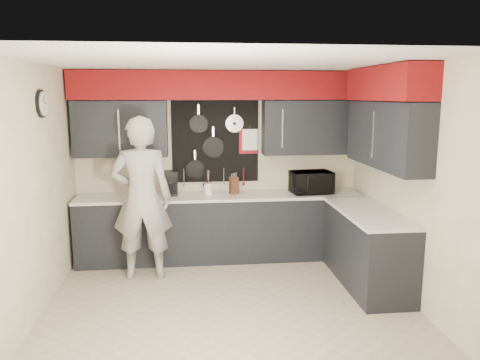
{
  "coord_description": "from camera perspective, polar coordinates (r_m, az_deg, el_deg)",
  "views": [
    {
      "loc": [
        -0.41,
        -4.86,
        2.27
      ],
      "look_at": [
        0.17,
        0.5,
        1.29
      ],
      "focal_mm": 35.0,
      "sensor_mm": 36.0,
      "label": 1
    }
  ],
  "objects": [
    {
      "name": "right_wall_assembly",
      "position": [
        5.61,
        17.77,
        6.46
      ],
      "size": [
        0.36,
        3.5,
        2.6
      ],
      "color": "beige",
      "rests_on": "ground"
    },
    {
      "name": "back_wall_assembly",
      "position": [
        6.48,
        -2.47,
        7.98
      ],
      "size": [
        4.0,
        0.36,
        2.6
      ],
      "color": "beige",
      "rests_on": "ground"
    },
    {
      "name": "microwave",
      "position": [
        6.59,
        8.66,
        -0.29
      ],
      "size": [
        0.59,
        0.44,
        0.31
      ],
      "primitive_type": "imported",
      "rotation": [
        0.0,
        0.0,
        0.12
      ],
      "color": "black",
      "rests_on": "base_cabinets"
    },
    {
      "name": "coffee_maker",
      "position": [
        6.47,
        -8.43,
        -0.3
      ],
      "size": [
        0.19,
        0.23,
        0.33
      ],
      "rotation": [
        0.0,
        0.0,
        0.05
      ],
      "color": "black",
      "rests_on": "base_cabinets"
    },
    {
      "name": "ground",
      "position": [
        5.38,
        -1.24,
        -14.68
      ],
      "size": [
        4.0,
        4.0,
        0.0
      ],
      "primitive_type": "plane",
      "color": "tan",
      "rests_on": "ground"
    },
    {
      "name": "left_wall_assembly",
      "position": [
        5.21,
        -23.76,
        -0.94
      ],
      "size": [
        0.05,
        3.5,
        2.6
      ],
      "color": "beige",
      "rests_on": "ground"
    },
    {
      "name": "utensil_crock",
      "position": [
        6.47,
        -3.9,
        -1.08
      ],
      "size": [
        0.12,
        0.12,
        0.15
      ],
      "primitive_type": "cylinder",
      "color": "white",
      "rests_on": "base_cabinets"
    },
    {
      "name": "knife_block",
      "position": [
        6.48,
        -0.75,
        -0.68
      ],
      "size": [
        0.13,
        0.13,
        0.24
      ],
      "primitive_type": "cube",
      "rotation": [
        0.0,
        0.0,
        0.31
      ],
      "color": "#3D2513",
      "rests_on": "base_cabinets"
    },
    {
      "name": "base_cabinets",
      "position": [
        6.32,
        2.31,
        -6.38
      ],
      "size": [
        3.95,
        2.2,
        0.92
      ],
      "color": "black",
      "rests_on": "ground"
    },
    {
      "name": "person",
      "position": [
        5.89,
        -11.88,
        -2.21
      ],
      "size": [
        0.75,
        0.5,
        2.03
      ],
      "primitive_type": "imported",
      "rotation": [
        0.0,
        0.0,
        3.13
      ],
      "color": "#9A9A98",
      "rests_on": "ground"
    }
  ]
}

